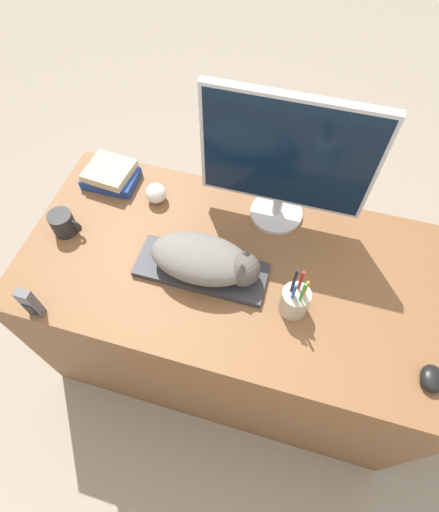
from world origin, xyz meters
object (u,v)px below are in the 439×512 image
object	(u,v)px
monitor	(286,159)
phone	(30,303)
keyboard	(201,270)
pen_cup	(295,301)
coffee_mug	(64,223)
computer_mouse	(432,379)
book_stack	(110,175)
baseball	(156,193)
cat	(208,260)

from	to	relation	value
monitor	phone	world-z (taller)	monitor
phone	keyboard	bearing A→B (deg)	31.98
phone	pen_cup	bearing A→B (deg)	16.78
monitor	coffee_mug	size ratio (longest dim) A/B	4.84
computer_mouse	book_stack	xyz separation A→B (m)	(-1.20, 0.47, 0.02)
computer_mouse	baseball	distance (m)	1.08
coffee_mug	book_stack	world-z (taller)	coffee_mug
cat	phone	xyz separation A→B (m)	(-0.48, -0.28, -0.02)
cat	computer_mouse	size ratio (longest dim) A/B	4.39
phone	book_stack	distance (m)	0.58
computer_mouse	baseball	xyz separation A→B (m)	(-1.00, 0.43, 0.02)
baseball	book_stack	distance (m)	0.21
pen_cup	book_stack	xyz separation A→B (m)	(-0.78, 0.35, -0.02)
monitor	baseball	size ratio (longest dim) A/B	7.20
keyboard	computer_mouse	distance (m)	0.76
computer_mouse	pen_cup	bearing A→B (deg)	164.35
keyboard	baseball	xyz separation A→B (m)	(-0.26, 0.26, 0.03)
pen_cup	book_stack	size ratio (longest dim) A/B	1.07
book_stack	cat	bearing A→B (deg)	-31.56
coffee_mug	book_stack	size ratio (longest dim) A/B	0.56
coffee_mug	pen_cup	bearing A→B (deg)	-5.64
keyboard	coffee_mug	xyz separation A→B (m)	(-0.52, 0.03, 0.03)
keyboard	phone	xyz separation A→B (m)	(-0.46, -0.28, 0.05)
monitor	phone	bearing A→B (deg)	-137.53
book_stack	keyboard	bearing A→B (deg)	-32.90
coffee_mug	baseball	bearing A→B (deg)	40.81
keyboard	phone	size ratio (longest dim) A/B	3.37
monitor	phone	distance (m)	0.90
cat	phone	distance (m)	0.56
keyboard	monitor	distance (m)	0.45
computer_mouse	coffee_mug	distance (m)	1.27
pen_cup	baseball	size ratio (longest dim) A/B	2.82
monitor	pen_cup	xyz separation A→B (m)	(0.13, -0.36, -0.22)
cat	computer_mouse	distance (m)	0.74
monitor	keyboard	bearing A→B (deg)	-121.95
baseball	phone	xyz separation A→B (m)	(-0.20, -0.54, 0.03)
baseball	computer_mouse	bearing A→B (deg)	-23.15
computer_mouse	pen_cup	distance (m)	0.44
book_stack	computer_mouse	bearing A→B (deg)	-21.25
monitor	book_stack	bearing A→B (deg)	-178.98
keyboard	cat	xyz separation A→B (m)	(0.02, 0.00, 0.07)
pen_cup	phone	world-z (taller)	pen_cup
computer_mouse	cat	bearing A→B (deg)	166.69
pen_cup	phone	size ratio (longest dim) A/B	1.66
computer_mouse	phone	distance (m)	1.20
cat	pen_cup	distance (m)	0.30
baseball	book_stack	world-z (taller)	baseball
cat	monitor	size ratio (longest dim) A/B	0.65
monitor	baseball	distance (m)	0.51
computer_mouse	book_stack	distance (m)	1.29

